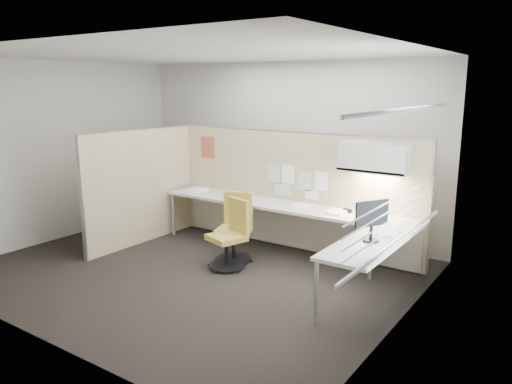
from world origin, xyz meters
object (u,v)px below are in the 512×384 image
Objects in this scene: phone at (375,218)px; chair_left at (231,237)px; monitor at (372,218)px; chair_right at (235,229)px; desk at (298,219)px.

chair_left is at bearing -155.27° from phone.
monitor is 0.86m from phone.
monitor reaches higher than chair_left.
monitor is 2.20× the size of phone.
chair_left is at bearing -80.86° from chair_right.
desk is at bearing 90.30° from monitor.
chair_right is at bearing -165.24° from phone.
chair_left is 1.91m from phone.
chair_left is 0.33m from chair_right.
phone reaches higher than desk.
chair_right reaches higher than desk.
chair_left is 2.05m from monitor.
chair_right is (-0.15, 0.30, 0.01)m from chair_left.
desk is at bearing 69.32° from chair_left.
desk is 4.34× the size of chair_left.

